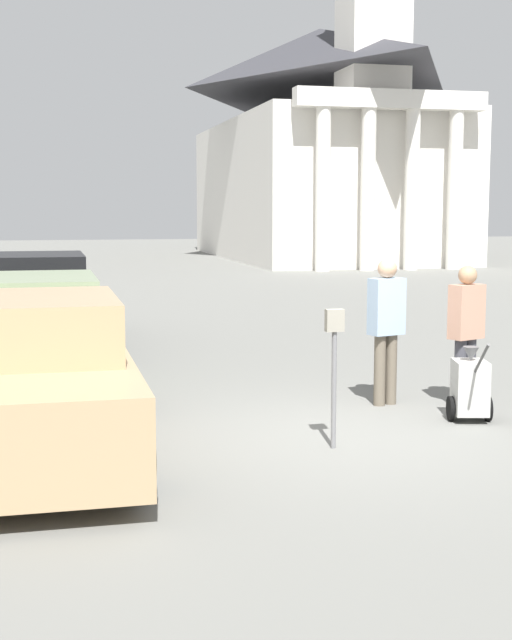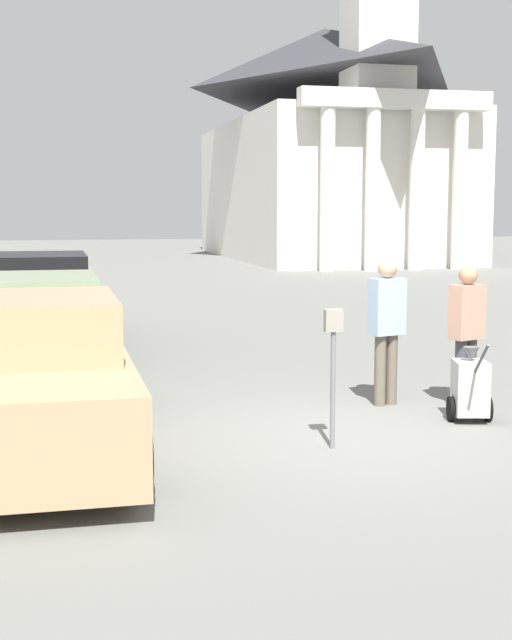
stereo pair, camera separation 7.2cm
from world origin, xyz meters
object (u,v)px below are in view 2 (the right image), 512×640
object	(u,v)px
person_worker	(387,322)
church	(327,134)
person_supervisor	(467,327)
parked_car_sage	(37,333)
parked_car_black	(40,303)
parking_meter	(333,352)
equipment_cart	(470,387)
parked_car_tan	(32,380)

from	to	relation	value
person_worker	church	xyz separation A→B (m)	(8.91, 30.74, 4.82)
person_supervisor	parked_car_sage	bearing A→B (deg)	-47.09
person_supervisor	church	xyz separation A→B (m)	(8.01, 31.04, 4.87)
person_worker	parked_car_black	bearing A→B (deg)	-70.05
parked_car_sage	parking_meter	distance (m)	4.87
parked_car_sage	parked_car_black	world-z (taller)	parked_car_black
parked_car_sage	parking_meter	xyz separation A→B (m)	(2.90, -3.90, 0.25)
person_supervisor	equipment_cart	world-z (taller)	person_supervisor
parked_car_tan	person_worker	xyz separation A→B (m)	(4.13, 1.19, 0.31)
parking_meter	church	distance (m)	34.37
parked_car_black	parked_car_tan	bearing A→B (deg)	-90.06
person_worker	equipment_cart	bearing A→B (deg)	106.09
person_worker	church	distance (m)	32.37
parking_meter	equipment_cart	size ratio (longest dim) A/B	1.39
equipment_cart	church	size ratio (longest dim) A/B	0.04
parked_car_tan	church	world-z (taller)	church
parked_car_tan	person_worker	distance (m)	4.31
equipment_cart	person_supervisor	bearing A→B (deg)	81.78
equipment_cart	church	world-z (taller)	church
person_worker	person_supervisor	distance (m)	0.95
parked_car_tan	person_supervisor	world-z (taller)	person_supervisor
person_worker	person_supervisor	xyz separation A→B (m)	(0.90, -0.30, -0.05)
person_supervisor	church	world-z (taller)	church
parked_car_tan	parked_car_black	size ratio (longest dim) A/B	0.91
person_supervisor	parked_car_tan	bearing A→B (deg)	-11.00
parked_car_sage	equipment_cart	world-z (taller)	parked_car_sage
parked_car_sage	equipment_cart	distance (m)	5.72
person_worker	church	world-z (taller)	church
person_supervisor	parking_meter	bearing A→B (deg)	12.97
person_supervisor	church	distance (m)	32.43
parking_meter	person_supervisor	distance (m)	2.57
parked_car_tan	parked_car_sage	size ratio (longest dim) A/B	0.92
parking_meter	equipment_cart	xyz separation A→B (m)	(1.85, 0.73, -0.58)
parked_car_sage	person_supervisor	size ratio (longest dim) A/B	3.07
parked_car_black	parking_meter	distance (m)	8.11
parked_car_black	equipment_cart	distance (m)	8.33
parking_meter	church	size ratio (longest dim) A/B	0.06
parking_meter	church	world-z (taller)	church
parked_car_sage	equipment_cart	xyz separation A→B (m)	(4.75, -3.17, -0.33)
parked_car_black	equipment_cart	world-z (taller)	parked_car_black
parked_car_sage	parking_meter	bearing A→B (deg)	-53.47
parked_car_tan	equipment_cart	world-z (taller)	parked_car_tan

